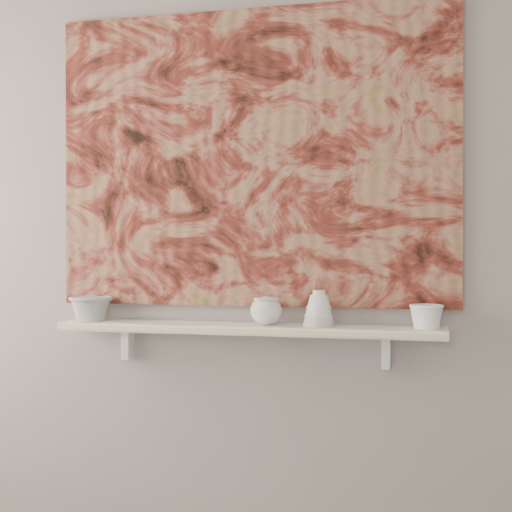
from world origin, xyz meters
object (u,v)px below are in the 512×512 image
(painting, at_px, (252,158))
(bowl_grey, at_px, (91,308))
(shelf, at_px, (247,329))
(bowl_white, at_px, (427,317))
(bell_vessel, at_px, (319,308))
(cup_cream, at_px, (266,311))

(painting, height_order, bowl_grey, painting)
(shelf, distance_m, painting, 0.63)
(shelf, height_order, painting, painting)
(shelf, relative_size, painting, 0.93)
(painting, relative_size, bowl_grey, 9.08)
(bowl_grey, height_order, bowl_white, bowl_grey)
(shelf, bearing_deg, bell_vessel, 0.00)
(shelf, relative_size, bowl_white, 12.07)
(shelf, xyz_separation_m, cup_cream, (0.07, 0.00, 0.07))
(cup_cream, bearing_deg, bowl_grey, 180.00)
(bowl_grey, height_order, cup_cream, cup_cream)
(bowl_white, bearing_deg, shelf, 180.00)
(bowl_grey, relative_size, bell_vessel, 1.28)
(painting, relative_size, cup_cream, 13.38)
(shelf, height_order, cup_cream, cup_cream)
(shelf, bearing_deg, painting, 90.00)
(bowl_grey, distance_m, bell_vessel, 0.87)
(shelf, xyz_separation_m, painting, (0.00, 0.08, 0.62))
(painting, xyz_separation_m, bell_vessel, (0.26, -0.08, -0.55))
(bell_vessel, relative_size, bowl_white, 1.11)
(bell_vessel, xyz_separation_m, bowl_white, (0.37, 0.00, -0.02))
(cup_cream, xyz_separation_m, bowl_white, (0.56, 0.00, -0.01))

